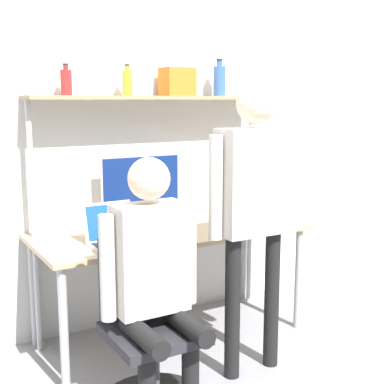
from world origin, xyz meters
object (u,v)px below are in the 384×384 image
Objects in this scene: bottle_blue at (219,80)px; bottle_red at (66,82)px; bottle_amber at (127,82)px; monitor at (141,184)px; cell_phone at (160,239)px; storage_box at (177,82)px; office_chair at (151,358)px; laptop at (111,232)px; person_standing at (255,191)px; person_seated at (153,268)px.

bottle_blue is 1.14m from bottle_red.
bottle_amber is at bearing 0.00° from bottle_red.
monitor is 0.69m from bottle_amber.
cell_phone is 0.70× the size of storage_box.
office_chair reaches higher than cell_phone.
laptop is 0.90m from person_standing.
bottle_blue is at bearing 42.40° from office_chair.
person_standing reaches higher than laptop.
storage_box reaches higher than laptop.
laptop is 1.52× the size of bottle_amber.
storage_box is at bearing 0.00° from bottle_red.
person_standing is 1.12m from storage_box.
monitor is 0.53m from cell_phone.
person_standing reaches higher than person_seated.
office_chair is at bearing -176.68° from person_standing.
bottle_amber is (0.32, 0.96, 1.46)m from office_chair.
bottle_blue is (0.65, 0.01, 0.72)m from monitor.
bottle_amber is at bearing 89.60° from cell_phone.
monitor is at bearing 66.98° from office_chair.
cell_phone is at bearing -148.22° from bottle_blue.
bottle_blue is 0.35m from storage_box.
laptop is 2.07× the size of cell_phone.
office_chair is 4.44× the size of bottle_amber.
laptop is at bearing 87.05° from person_seated.
storage_box is at bearing 28.93° from laptop.
bottle_amber is (0.00, 0.45, 0.97)m from cell_phone.
person_seated is 1.75m from bottle_blue.
bottle_red reaches higher than cell_phone.
monitor is 2.20× the size of bottle_blue.
office_chair is 2.05m from bottle_blue.
office_chair is 1.88m from storage_box.
person_seated is (-0.40, -0.99, -0.26)m from monitor.
bottle_blue is at bearing 0.00° from bottle_red.
bottle_red is at bearing -180.00° from storage_box.
person_seated reaches higher than cell_phone.
bottle_blue reaches higher than person_seated.
office_chair is at bearing -108.42° from bottle_amber.
person_standing is 8.01× the size of storage_box.
storage_box is (0.38, 0.00, 0.01)m from bottle_amber.
bottle_blue is at bearing 0.00° from bottle_amber.
cell_phone is 1.31m from bottle_blue.
cell_phone is at bearing -47.79° from bottle_red.
bottle_blue is (1.05, 1.00, 0.97)m from person_seated.
laptop is 0.23× the size of person_seated.
monitor is 1.87× the size of laptop.
cell_phone is (0.28, -0.09, -0.06)m from laptop.
bottle_amber is at bearing 52.03° from laptop.
bottle_amber is (0.32, 1.00, 0.95)m from person_seated.
monitor is 0.55m from laptop.
laptop is at bearing -160.16° from bottle_blue.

